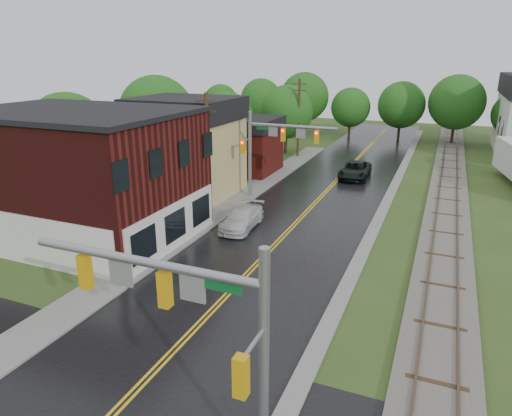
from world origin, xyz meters
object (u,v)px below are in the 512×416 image
Objects in this scene: brick_building at (80,174)px; traffic_signal_far at (274,141)px; tree_left_c at (228,120)px; tree_left_e at (287,113)px; tree_left_a at (69,136)px; traffic_signal_near at (190,312)px; utility_pole_b at (208,152)px; utility_pole_c at (299,117)px; suv_dark at (355,170)px; tree_left_b at (158,116)px; pickup_white at (242,218)px.

traffic_signal_far is at bearing 53.08° from brick_building.
tree_left_c is 0.94× the size of tree_left_e.
tree_left_e is (3.64, 30.90, 0.66)m from brick_building.
tree_left_c is at bearing 71.57° from tree_left_a.
tree_left_e is (-12.32, 43.90, -0.16)m from traffic_signal_near.
traffic_signal_near is 0.82× the size of utility_pole_b.
utility_pole_c is 1.58× the size of suv_dark.
utility_pole_c is 0.93× the size of tree_left_b.
tree_left_a is (-16.38, -5.10, 0.14)m from traffic_signal_far.
pickup_white is at bearing -29.01° from utility_pole_b.
utility_pole_b is 19.24m from tree_left_c.
utility_pole_c is at bearing 30.20° from tree_left_c.
tree_left_a is at bearing -146.73° from suv_dark.
utility_pole_c is at bearing -42.84° from tree_left_e.
utility_pole_b reaches higher than traffic_signal_far.
brick_building is 1.65× the size of tree_left_a.
traffic_signal_far is (-6.94, 25.00, 0.01)m from traffic_signal_near.
brick_building is 11.09m from pickup_white.
tree_left_b is at bearing -132.39° from utility_pole_c.
traffic_signal_far is 0.82× the size of utility_pole_c.
traffic_signal_near is at bearing -72.61° from pickup_white.
utility_pole_b is at bearing -120.77° from suv_dark.
brick_building is 26.03m from suv_dark.
tree_left_e is (11.00, 24.00, -0.30)m from tree_left_a.
suv_dark is at bearing 14.15° from tree_left_b.
utility_pole_c is at bearing 90.00° from utility_pole_b.
traffic_signal_far is 1.51× the size of pickup_white.
utility_pole_b reaches higher than tree_left_a.
traffic_signal_near is 36.73m from tree_left_b.
brick_building is at bearing -129.07° from utility_pole_b.
traffic_signal_near reaches higher than suv_dark.
tree_left_c is (-17.32, 37.90, -0.46)m from traffic_signal_near.
tree_left_e is at bearing 65.38° from tree_left_a.
tree_left_a is at bearing -101.31° from tree_left_b.
tree_left_e is at bearing 105.68° from traffic_signal_near.
traffic_signal_far is at bearing -18.81° from tree_left_b.
traffic_signal_far is at bearing -118.23° from suv_dark.
utility_pole_b reaches higher than tree_left_e.
tree_left_b is at bearing -116.56° from tree_left_c.
utility_pole_b is at bearing -68.51° from tree_left_c.
brick_building is 1.48× the size of tree_left_b.
tree_left_b reaches higher than brick_building.
suv_dark is at bearing 57.44° from brick_building.
utility_pole_b is 13.05m from tree_left_a.
utility_pole_b is 1.04× the size of tree_left_a.
utility_pole_b is 5.75m from pickup_white.
traffic_signal_far is at bearing -78.91° from utility_pole_c.
tree_left_b reaches higher than utility_pole_c.
tree_left_b is at bearing 107.61° from brick_building.
tree_left_b is (-11.05, -12.10, 1.00)m from utility_pole_c.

